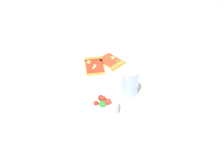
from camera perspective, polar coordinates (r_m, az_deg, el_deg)
The scene contains 6 objects.
ground_plane at distance 1.08m, azimuth -1.27°, elevation 2.76°, with size 2.40×2.40×0.00m, color silver.
plate at distance 1.11m, azimuth -2.05°, elevation 4.26°, with size 0.25×0.25×0.01m, color white.
pizza_slice_near at distance 1.10m, azimuth -4.59°, elevation 4.92°, with size 0.15×0.13×0.02m.
pizza_slice_far at distance 1.12m, azimuth 0.12°, elevation 5.63°, with size 0.15×0.12×0.02m.
salad_bowl at distance 0.89m, azimuth -2.22°, elevation -5.24°, with size 0.12×0.12×0.08m.
soda_glass at distance 0.95m, azimuth 4.45°, elevation 0.43°, with size 0.08×0.08×0.13m.
Camera 1 is at (0.72, -0.40, 0.71)m, focal length 35.85 mm.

